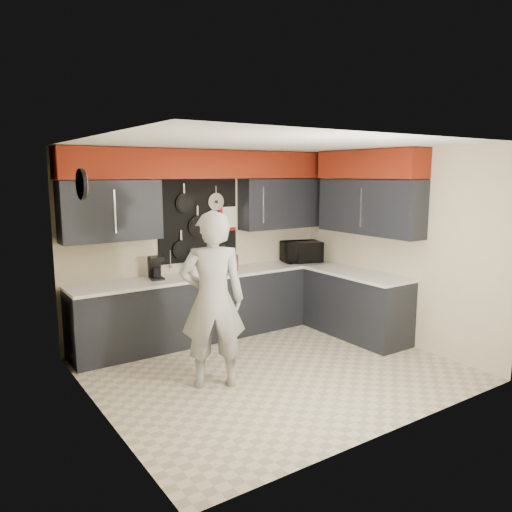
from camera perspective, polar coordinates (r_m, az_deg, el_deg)
ground at (r=6.03m, az=1.94°, el=-12.80°), size 4.00×4.00×0.00m
back_wall_assembly at (r=6.95m, az=-5.73°, el=7.16°), size 4.00×0.36×2.60m
right_wall_assembly at (r=7.02m, az=13.16°, el=6.43°), size 0.36×3.50×2.60m
left_wall_assembly at (r=4.80m, az=-17.76°, el=-2.42°), size 0.05×3.50×2.60m
base_cabinets at (r=7.03m, az=-0.22°, el=-5.59°), size 3.95×2.20×0.92m
microwave at (r=7.74m, az=5.21°, el=0.49°), size 0.67×0.54×0.32m
knife_block at (r=7.07m, az=-2.56°, el=-0.73°), size 0.13×0.13×0.23m
utensil_crock at (r=6.82m, az=-6.98°, el=-1.43°), size 0.13×0.13×0.17m
coffee_maker at (r=6.60m, az=-11.38°, el=-1.28°), size 0.20×0.23×0.30m
person at (r=5.33m, az=-4.98°, el=-5.05°), size 0.82×0.70×1.91m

